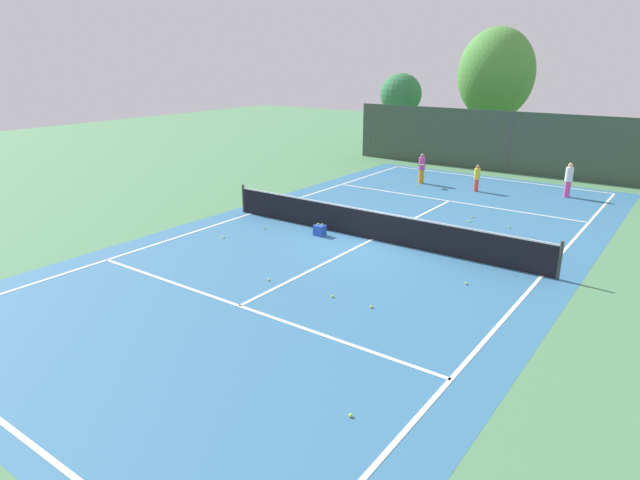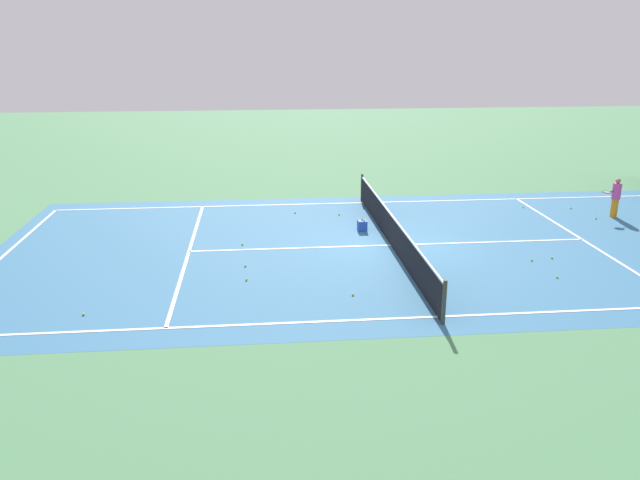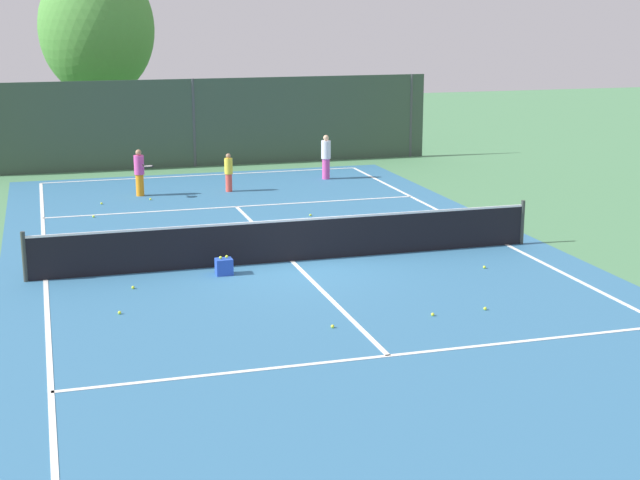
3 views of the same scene
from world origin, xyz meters
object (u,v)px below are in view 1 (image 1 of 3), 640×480
tennis_ball_3 (351,415)px  player_0 (568,180)px  tennis_ball_13 (265,228)px  tennis_ball_4 (287,216)px  tennis_ball_10 (509,227)px  ball_crate (320,230)px  tennis_ball_12 (388,183)px  tennis_ball_7 (473,217)px  tennis_ball_1 (469,221)px  tennis_ball_2 (224,237)px  tennis_ball_5 (332,296)px  tennis_ball_0 (371,307)px  tennis_ball_11 (363,189)px  tennis_ball_9 (269,280)px  player_1 (477,178)px  tennis_ball_6 (418,186)px  player_2 (422,168)px  tennis_ball_8 (466,283)px

tennis_ball_3 → player_0: bearing=92.2°
tennis_ball_13 → tennis_ball_4: bearing=100.7°
tennis_ball_10 → ball_crate: bearing=-137.2°
tennis_ball_3 → tennis_ball_12: (-8.36, 16.35, 0.00)m
tennis_ball_7 → tennis_ball_3: bearing=-77.8°
tennis_ball_1 → tennis_ball_12: bearing=144.7°
tennis_ball_2 → tennis_ball_5: 6.00m
tennis_ball_7 → tennis_ball_0: bearing=-84.2°
tennis_ball_11 → tennis_ball_9: bearing=-71.4°
player_1 → tennis_ball_13: size_ratio=18.54×
player_0 → tennis_ball_5: (-2.32, -14.74, -0.74)m
tennis_ball_2 → tennis_ball_6: 11.11m
tennis_ball_9 → tennis_ball_13: bearing=132.6°
tennis_ball_3 → tennis_ball_7: (-2.83, 13.03, 0.00)m
player_2 → tennis_ball_10: bearing=-40.0°
player_0 → tennis_ball_0: player_0 is taller
tennis_ball_3 → tennis_ball_6: 17.96m
tennis_ball_4 → tennis_ball_1: bearing=30.1°
player_0 → tennis_ball_8: (0.13, -11.94, -0.74)m
tennis_ball_9 → tennis_ball_5: bearing=3.5°
tennis_ball_6 → tennis_ball_11: bearing=-131.9°
tennis_ball_8 → tennis_ball_13: 7.78m
player_1 → tennis_ball_3: (4.32, -17.28, -0.59)m
tennis_ball_1 → tennis_ball_5: same height
tennis_ball_13 → player_1: bearing=68.2°
player_2 → tennis_ball_8: 12.58m
ball_crate → tennis_ball_3: (6.29, -7.80, -0.15)m
player_1 → tennis_ball_5: (1.30, -13.46, -0.59)m
player_2 → tennis_ball_1: bearing=-48.7°
tennis_ball_3 → tennis_ball_4: size_ratio=1.00×
player_1 → tennis_ball_6: bearing=-164.8°
tennis_ball_12 → tennis_ball_10: bearing=-28.8°
tennis_ball_12 → tennis_ball_4: bearing=-92.1°
player_0 → tennis_ball_12: bearing=-163.8°
tennis_ball_4 → player_2: bearing=79.8°
tennis_ball_6 → ball_crate: bearing=-86.1°
tennis_ball_1 → tennis_ball_9: same height
tennis_ball_6 → tennis_ball_10: bearing=-36.3°
player_2 → ball_crate: bearing=-85.1°
tennis_ball_11 → tennis_ball_13: size_ratio=1.00×
ball_crate → tennis_ball_9: 4.28m
tennis_ball_11 → ball_crate: bearing=-70.4°
tennis_ball_2 → tennis_ball_12: size_ratio=1.00×
tennis_ball_4 → tennis_ball_7: same height
tennis_ball_2 → tennis_ball_5: size_ratio=1.00×
tennis_ball_7 → tennis_ball_12: bearing=149.1°
tennis_ball_13 → tennis_ball_6: bearing=81.3°
player_1 → tennis_ball_3: player_1 is taller
tennis_ball_2 → tennis_ball_7: same height
tennis_ball_13 → tennis_ball_0: bearing=-27.7°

